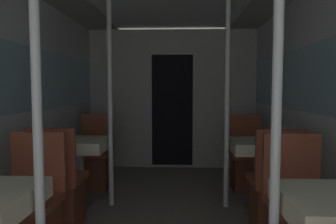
# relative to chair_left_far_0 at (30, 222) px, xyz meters

# --- Properties ---
(wall_left) EXTENTS (0.05, 6.48, 2.16)m
(wall_left) POSITION_rel_chair_left_far_0_xyz_m (-0.37, 0.50, 0.82)
(wall_left) COLOR silver
(wall_left) RESTS_ON ground_plane
(wall_right) EXTENTS (0.05, 6.48, 2.16)m
(wall_right) POSITION_rel_chair_left_far_0_xyz_m (2.27, 0.50, 0.82)
(wall_right) COLOR silver
(wall_right) RESTS_ON ground_plane
(bulkhead_far) EXTENTS (2.59, 0.09, 2.16)m
(bulkhead_far) POSITION_rel_chair_left_far_0_xyz_m (0.95, 2.89, 0.78)
(bulkhead_far) COLOR #A8A8A3
(bulkhead_far) RESTS_ON ground_plane
(chair_left_far_0) EXTENTS (0.41, 0.41, 0.92)m
(chair_left_far_0) POSITION_rel_chair_left_far_0_xyz_m (0.00, 0.00, 0.00)
(chair_left_far_0) COLOR brown
(chair_left_far_0) RESTS_ON ground_plane
(support_pole_left_0) EXTENTS (0.05, 0.05, 2.16)m
(support_pole_left_0) POSITION_rel_chair_left_far_0_xyz_m (0.34, -0.59, 0.79)
(support_pole_left_0) COLOR silver
(support_pole_left_0) RESTS_ON ground_plane
(dining_table_left_1) EXTENTS (0.58, 0.58, 0.71)m
(dining_table_left_1) POSITION_rel_chair_left_far_0_xyz_m (-0.00, 1.16, 0.32)
(dining_table_left_1) COLOR #4C4C51
(dining_table_left_1) RESTS_ON ground_plane
(chair_left_near_1) EXTENTS (0.41, 0.41, 0.92)m
(chair_left_near_1) POSITION_rel_chair_left_far_0_xyz_m (0.00, 0.57, 0.00)
(chair_left_near_1) COLOR brown
(chair_left_near_1) RESTS_ON ground_plane
(chair_left_far_1) EXTENTS (0.41, 0.41, 0.92)m
(chair_left_far_1) POSITION_rel_chair_left_far_0_xyz_m (0.00, 1.75, 0.00)
(chair_left_far_1) COLOR brown
(chair_left_far_1) RESTS_ON ground_plane
(support_pole_left_1) EXTENTS (0.05, 0.05, 2.16)m
(support_pole_left_1) POSITION_rel_chair_left_far_0_xyz_m (0.34, 1.16, 0.79)
(support_pole_left_1) COLOR silver
(support_pole_left_1) RESTS_ON ground_plane
(support_pole_right_0) EXTENTS (0.05, 0.05, 2.16)m
(support_pole_right_0) POSITION_rel_chair_left_far_0_xyz_m (1.56, -0.59, 0.79)
(support_pole_right_0) COLOR silver
(support_pole_right_0) RESTS_ON ground_plane
(dining_table_right_1) EXTENTS (0.58, 0.58, 0.71)m
(dining_table_right_1) POSITION_rel_chair_left_far_0_xyz_m (1.90, 1.16, 0.32)
(dining_table_right_1) COLOR #4C4C51
(dining_table_right_1) RESTS_ON ground_plane
(chair_right_near_1) EXTENTS (0.41, 0.41, 0.92)m
(chair_right_near_1) POSITION_rel_chair_left_far_0_xyz_m (1.90, 0.57, 0.00)
(chair_right_near_1) COLOR brown
(chair_right_near_1) RESTS_ON ground_plane
(chair_right_far_1) EXTENTS (0.41, 0.41, 0.92)m
(chair_right_far_1) POSITION_rel_chair_left_far_0_xyz_m (1.90, 1.75, 0.00)
(chair_right_far_1) COLOR brown
(chair_right_far_1) RESTS_ON ground_plane
(support_pole_right_1) EXTENTS (0.05, 0.05, 2.16)m
(support_pole_right_1) POSITION_rel_chair_left_far_0_xyz_m (1.56, 1.16, 0.79)
(support_pole_right_1) COLOR silver
(support_pole_right_1) RESTS_ON ground_plane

